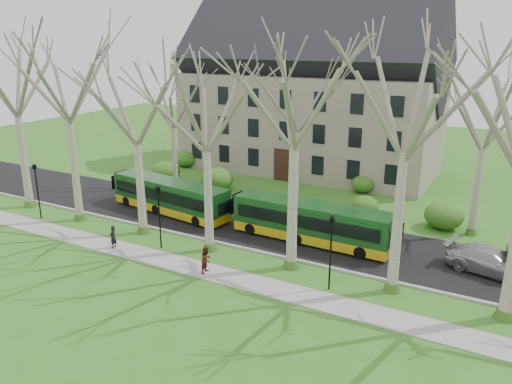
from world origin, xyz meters
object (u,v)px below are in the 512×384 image
bus_lead (170,196)px  pedestrian_a (113,237)px  sedan (492,262)px  bus_follow (311,222)px  pedestrian_b (207,260)px

bus_lead → pedestrian_a: 7.62m
sedan → bus_lead: bearing=103.5°
bus_lead → sedan: 23.66m
pedestrian_a → bus_follow: bearing=111.1°
pedestrian_a → sedan: bearing=97.0°
bus_lead → bus_follow: bus_follow is taller
bus_follow → sedan: bus_follow is taller
sedan → pedestrian_a: pedestrian_a is taller
bus_follow → pedestrian_a: 13.44m
bus_lead → sedan: size_ratio=2.04×
bus_lead → bus_follow: (12.27, -0.06, 0.03)m
sedan → pedestrian_a: size_ratio=3.42×
bus_lead → pedestrian_b: 11.53m
bus_follow → pedestrian_b: size_ratio=6.94×
bus_follow → pedestrian_a: bearing=-144.6°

